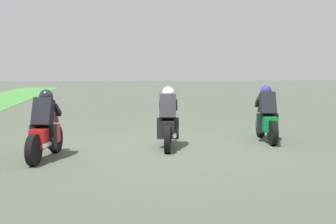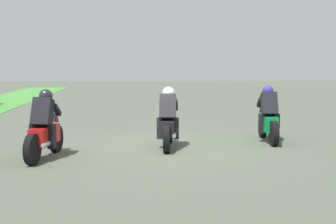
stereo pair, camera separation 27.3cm
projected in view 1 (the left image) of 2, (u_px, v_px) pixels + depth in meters
ground_plane at (167, 147)px, 10.88m from camera, size 120.00×120.00×0.00m
rider_lane_a at (267, 118)px, 11.70m from camera, size 2.04×0.59×1.51m
rider_lane_b at (168, 123)px, 10.72m from camera, size 2.03×0.61×1.51m
rider_lane_c at (45, 130)px, 9.39m from camera, size 2.02×0.63×1.51m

